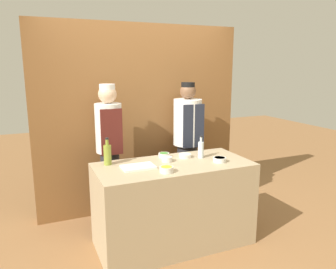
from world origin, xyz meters
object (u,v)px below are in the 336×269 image
Objects in this scene: sauce_bowl_red at (185,155)px; bottle_oil at (108,154)px; sauce_bowl_yellow at (167,169)px; sauce_bowl_white at (167,159)px; cutting_board at (138,167)px; chef_right at (187,143)px; bottle_clear at (201,149)px; sauce_bowl_green at (164,155)px; sauce_bowl_orange at (220,159)px; chef_left at (110,149)px.

bottle_oil is at bearing 174.87° from sauce_bowl_red.
bottle_oil is (-0.46, 0.46, 0.08)m from sauce_bowl_yellow.
cutting_board is at bearing -165.82° from sauce_bowl_white.
chef_right reaches higher than bottle_oil.
bottle_clear reaches higher than cutting_board.
sauce_bowl_green is at bearing 154.77° from bottle_clear.
sauce_bowl_white is 0.41× the size of bottle_oil.
sauce_bowl_red is 0.56× the size of bottle_clear.
cutting_board is at bearing 130.91° from sauce_bowl_yellow.
chef_right is at bearing 87.56° from sauce_bowl_orange.
sauce_bowl_orange is 0.25m from bottle_clear.
cutting_board is 1.15× the size of bottle_oil.
sauce_bowl_red is 0.61m from cutting_board.
sauce_bowl_green is 0.07× the size of chef_left.
sauce_bowl_yellow is 1.15m from chef_right.
bottle_oil reaches higher than cutting_board.
sauce_bowl_white is 0.07× the size of chef_right.
sauce_bowl_white is at bearing -13.01° from bottle_oil.
sauce_bowl_green is 0.66m from chef_left.
chef_right is at bearing 53.45° from sauce_bowl_yellow.
sauce_bowl_green and sauce_bowl_orange have the same top height.
bottle_clear is at bearing -34.77° from chef_left.
chef_right is at bearing 40.36° from sauce_bowl_green.
bottle_clear reaches higher than sauce_bowl_white.
sauce_bowl_white is at bearing 178.49° from bottle_clear.
bottle_oil is (-0.63, -0.02, 0.08)m from sauce_bowl_green.
sauce_bowl_yellow is at bearing -109.60° from sauce_bowl_green.
bottle_clear reaches higher than sauce_bowl_orange.
chef_left reaches higher than chef_right.
chef_left is (-0.33, 0.92, 0.01)m from sauce_bowl_yellow.
sauce_bowl_red is at bearing -5.13° from bottle_oil.
sauce_bowl_white is at bearing -165.48° from sauce_bowl_red.
bottle_oil is (-1.10, 0.37, 0.08)m from sauce_bowl_orange.
bottle_oil is 1.01m from bottle_clear.
cutting_board is 0.70m from chef_left.
bottle_clear is (0.54, 0.31, 0.07)m from sauce_bowl_yellow.
sauce_bowl_yellow reaches higher than sauce_bowl_white.
chef_right is at bearing 60.91° from sauce_bowl_red.
bottle_oil is at bearing -105.53° from chef_left.
cutting_board is 0.76m from bottle_clear.
bottle_oil is at bearing 134.61° from sauce_bowl_yellow.
sauce_bowl_yellow is 0.31m from cutting_board.
sauce_bowl_red is (0.39, 0.39, -0.01)m from sauce_bowl_yellow.
chef_left reaches higher than cutting_board.
cutting_board is (-0.59, -0.15, -0.01)m from sauce_bowl_red.
sauce_bowl_orange reaches higher than cutting_board.
cutting_board is 1.32× the size of bottle_clear.
chef_left is at bearing 100.36° from cutting_board.
sauce_bowl_red is 0.23m from sauce_bowl_green.
sauce_bowl_orange is 0.49× the size of bottle_oil.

